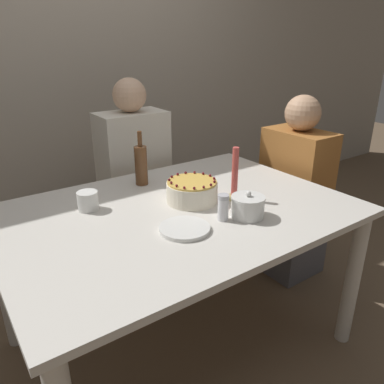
# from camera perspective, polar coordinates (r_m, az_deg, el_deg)

# --- Properties ---
(ground_plane) EXTENTS (12.00, 12.00, 0.00)m
(ground_plane) POSITION_cam_1_polar(r_m,az_deg,el_deg) (2.05, -1.83, -21.54)
(ground_plane) COLOR brown
(wall_behind) EXTENTS (8.00, 0.05, 2.60)m
(wall_behind) POSITION_cam_1_polar(r_m,az_deg,el_deg) (2.77, -19.33, 18.56)
(wall_behind) COLOR #ADA393
(wall_behind) RESTS_ON ground_plane
(dining_table) EXTENTS (1.49, 1.06, 0.74)m
(dining_table) POSITION_cam_1_polar(r_m,az_deg,el_deg) (1.68, -2.09, -5.57)
(dining_table) COLOR beige
(dining_table) RESTS_ON ground_plane
(cake) EXTENTS (0.23, 0.23, 0.11)m
(cake) POSITION_cam_1_polar(r_m,az_deg,el_deg) (1.69, 0.00, 0.13)
(cake) COLOR #EFE5CC
(cake) RESTS_ON dining_table
(sugar_bowl) EXTENTS (0.14, 0.14, 0.11)m
(sugar_bowl) POSITION_cam_1_polar(r_m,az_deg,el_deg) (1.56, 8.48, -2.20)
(sugar_bowl) COLOR silver
(sugar_bowl) RESTS_ON dining_table
(sugar_shaker) EXTENTS (0.05, 0.05, 0.11)m
(sugar_shaker) POSITION_cam_1_polar(r_m,az_deg,el_deg) (1.51, 4.77, -2.33)
(sugar_shaker) COLOR white
(sugar_shaker) RESTS_ON dining_table
(plate_stack) EXTENTS (0.20, 0.20, 0.02)m
(plate_stack) POSITION_cam_1_polar(r_m,az_deg,el_deg) (1.45, -1.13, -5.58)
(plate_stack) COLOR silver
(plate_stack) RESTS_ON dining_table
(candle) EXTENTS (0.06, 0.06, 0.25)m
(candle) POSITION_cam_1_polar(r_m,az_deg,el_deg) (1.70, 6.51, 1.97)
(candle) COLOR tan
(candle) RESTS_ON dining_table
(bottle) EXTENTS (0.06, 0.06, 0.27)m
(bottle) POSITION_cam_1_polar(r_m,az_deg,el_deg) (1.89, -7.78, 4.18)
(bottle) COLOR brown
(bottle) RESTS_ON dining_table
(cup) EXTENTS (0.09, 0.09, 0.08)m
(cup) POSITION_cam_1_polar(r_m,az_deg,el_deg) (1.67, -15.59, -1.30)
(cup) COLOR white
(cup) RESTS_ON dining_table
(person_man_blue_shirt) EXTENTS (0.40, 0.34, 1.23)m
(person_man_blue_shirt) POSITION_cam_1_polar(r_m,az_deg,el_deg) (2.37, -8.62, -0.08)
(person_man_blue_shirt) COLOR #595960
(person_man_blue_shirt) RESTS_ON ground_plane
(person_woman_floral) EXTENTS (0.34, 0.40, 1.13)m
(person_woman_floral) POSITION_cam_1_polar(r_m,az_deg,el_deg) (2.42, 15.16, -1.23)
(person_woman_floral) COLOR #595960
(person_woman_floral) RESTS_ON ground_plane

